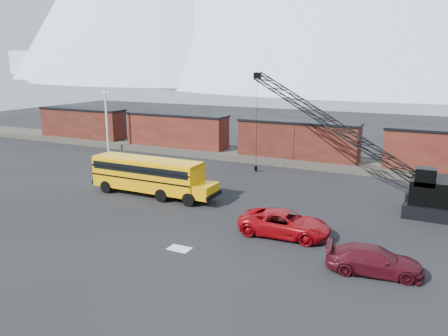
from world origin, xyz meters
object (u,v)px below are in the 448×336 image
at_px(crawler_crane, 330,123).
at_px(maroon_suv, 374,260).
at_px(red_pickup, 285,223).
at_px(school_bus, 151,175).

bearing_deg(crawler_crane, maroon_suv, -67.95).
bearing_deg(red_pickup, school_bus, 71.72).
relative_size(school_bus, crawler_crane, 0.56).
height_order(school_bus, crawler_crane, crawler_crane).
bearing_deg(crawler_crane, red_pickup, -89.63).
relative_size(school_bus, red_pickup, 1.95).
bearing_deg(school_bus, maroon_suv, -18.70).
xyz_separation_m(maroon_suv, crawler_crane, (-6.12, 15.12, 5.29)).
distance_m(red_pickup, maroon_suv, 6.73).
distance_m(maroon_suv, crawler_crane, 17.15).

